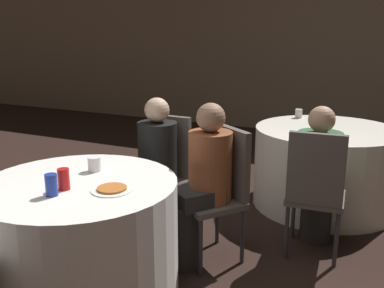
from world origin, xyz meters
The scene contains 14 objects.
wall_back centered at (0.00, 5.05, 1.40)m, with size 16.00×0.06×2.80m.
table_near centered at (-0.12, -0.05, 0.37)m, with size 1.18×1.18×0.74m.
table_far centered at (1.01, 2.08, 0.37)m, with size 1.32×1.32×0.74m.
chair_near_north centered at (-0.09, 0.96, 0.56)m, with size 0.41×0.42×0.95m.
chair_near_northeast centered at (0.48, 0.76, 0.56)m, with size 0.56×0.56×0.95m.
chair_far_south centered at (1.09, 1.00, 0.56)m, with size 0.43×0.43×0.95m.
person_green_jacket centered at (1.08, 1.18, 0.55)m, with size 0.33×0.50×1.11m.
person_floral_shirt centered at (0.38, 0.62, 0.57)m, with size 0.43×0.45×1.14m.
person_black_shirt centered at (-0.10, 0.78, 0.56)m, with size 0.31×0.49×1.12m.
pizza_plate_near centered at (0.14, -0.07, 0.75)m, with size 0.24×0.24×0.02m.
soda_can_red centered at (-0.11, -0.17, 0.80)m, with size 0.07×0.07×0.12m.
soda_can_blue centered at (-0.11, -0.27, 0.80)m, with size 0.07×0.07×0.12m.
cup_near centered at (-0.16, 0.17, 0.79)m, with size 0.08×0.08×0.09m.
cup_far centered at (0.66, 2.47, 0.79)m, with size 0.07×0.07×0.09m.
Camera 1 is at (1.50, -1.92, 1.60)m, focal length 40.00 mm.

